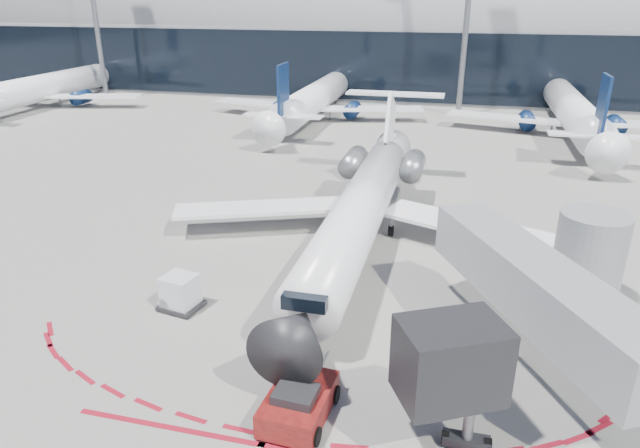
# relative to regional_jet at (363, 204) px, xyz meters

# --- Properties ---
(ground) EXTENTS (260.00, 260.00, 0.00)m
(ground) POSITION_rel_regional_jet_xyz_m (-0.30, -6.14, -2.52)
(ground) COLOR slate
(ground) RESTS_ON ground
(apron_centerline) EXTENTS (0.25, 40.00, 0.01)m
(apron_centerline) POSITION_rel_regional_jet_xyz_m (-0.30, -4.14, -2.51)
(apron_centerline) COLOR silver
(apron_centerline) RESTS_ON ground
(apron_stop_bar) EXTENTS (14.00, 0.25, 0.01)m
(apron_stop_bar) POSITION_rel_regional_jet_xyz_m (-0.30, -17.64, -2.51)
(apron_stop_bar) COLOR maroon
(apron_stop_bar) RESTS_ON ground
(terminal_building) EXTENTS (150.00, 24.15, 24.00)m
(terminal_building) POSITION_rel_regional_jet_xyz_m (-0.30, 58.83, 6.00)
(terminal_building) COLOR #929497
(terminal_building) RESTS_ON ground
(jet_bridge) EXTENTS (10.03, 15.20, 4.90)m
(jet_bridge) POSITION_rel_regional_jet_xyz_m (9.50, -9.15, 0.49)
(jet_bridge) COLOR #989CA0
(jet_bridge) RESTS_ON ground
(light_mast_west) EXTENTS (0.70, 0.70, 25.00)m
(light_mast_west) POSITION_rel_regional_jet_xyz_m (-45.30, 41.86, 9.98)
(light_mast_west) COLOR slate
(light_mast_west) RESTS_ON ground
(light_mast_centre) EXTENTS (0.70, 0.70, 25.00)m
(light_mast_centre) POSITION_rel_regional_jet_xyz_m (4.70, 41.86, 9.98)
(light_mast_centre) COLOR slate
(light_mast_centre) RESTS_ON ground
(regional_jet) EXTENTS (24.41, 30.10, 7.54)m
(regional_jet) POSITION_rel_regional_jet_xyz_m (0.00, 0.00, 0.00)
(regional_jet) COLOR white
(regional_jet) RESTS_ON ground
(pushback_tug) EXTENTS (2.47, 5.39, 1.38)m
(pushback_tug) POSITION_rel_regional_jet_xyz_m (0.55, -15.96, -1.91)
(pushback_tug) COLOR #500B0C
(pushback_tug) RESTS_ON ground
(uld_container) EXTENTS (2.13, 1.90, 1.76)m
(uld_container) POSITION_rel_regional_jet_xyz_m (-7.10, -10.03, -1.65)
(uld_container) COLOR black
(uld_container) RESTS_ON ground
(safety_cone_right) EXTENTS (0.41, 0.41, 0.57)m
(safety_cone_right) POSITION_rel_regional_jet_xyz_m (-0.43, -15.61, -2.23)
(safety_cone_right) COLOR orange
(safety_cone_right) RESTS_ON ground
(bg_airliner_0) EXTENTS (30.51, 32.31, 9.87)m
(bg_airliner_0) POSITION_rel_regional_jet_xyz_m (-49.43, 35.39, 2.42)
(bg_airliner_0) COLOR white
(bg_airliner_0) RESTS_ON ground
(bg_airliner_1) EXTENTS (30.39, 32.18, 9.83)m
(bg_airliner_1) POSITION_rel_regional_jet_xyz_m (-12.16, 35.68, 2.40)
(bg_airliner_1) COLOR white
(bg_airliner_1) RESTS_ON ground
(bg_airliner_2) EXTENTS (30.75, 32.56, 9.95)m
(bg_airliner_2) POSITION_rel_regional_jet_xyz_m (16.73, 34.16, 2.46)
(bg_airliner_2) COLOR white
(bg_airliner_2) RESTS_ON ground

